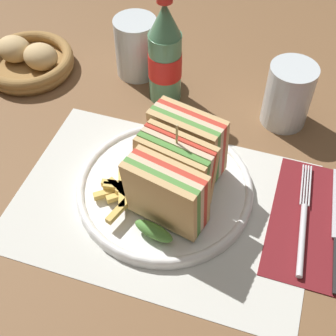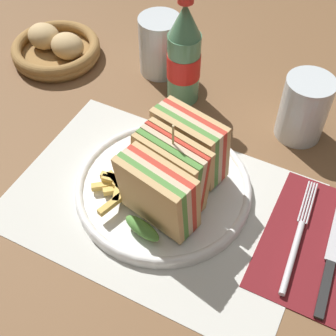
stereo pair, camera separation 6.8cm
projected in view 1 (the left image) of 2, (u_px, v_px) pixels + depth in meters
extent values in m
plane|color=brown|center=(151.00, 189.00, 0.71)|extent=(4.00, 4.00, 0.00)
cube|color=silver|center=(163.00, 205.00, 0.69)|extent=(0.43, 0.30, 0.00)
cylinder|color=white|center=(164.00, 192.00, 0.70)|extent=(0.26, 0.26, 0.01)
torus|color=white|center=(164.00, 189.00, 0.69)|extent=(0.26, 0.26, 0.01)
cube|color=tan|center=(159.00, 203.00, 0.60)|extent=(0.11, 0.04, 0.11)
cube|color=#518E3D|center=(163.00, 199.00, 0.61)|extent=(0.11, 0.04, 0.11)
cube|color=beige|center=(167.00, 194.00, 0.61)|extent=(0.11, 0.04, 0.11)
cube|color=red|center=(170.00, 190.00, 0.62)|extent=(0.11, 0.04, 0.11)
cube|color=tan|center=(174.00, 186.00, 0.63)|extent=(0.11, 0.04, 0.11)
ellipsoid|color=#518E3D|center=(154.00, 231.00, 0.63)|extent=(0.06, 0.03, 0.02)
cube|color=tan|center=(167.00, 182.00, 0.63)|extent=(0.11, 0.04, 0.11)
cube|color=#518E3D|center=(171.00, 177.00, 0.63)|extent=(0.11, 0.04, 0.11)
cube|color=beige|center=(174.00, 172.00, 0.64)|extent=(0.11, 0.04, 0.11)
cube|color=red|center=(177.00, 167.00, 0.64)|extent=(0.11, 0.04, 0.11)
cube|color=tan|center=(181.00, 162.00, 0.65)|extent=(0.11, 0.04, 0.11)
ellipsoid|color=#518E3D|center=(165.00, 202.00, 0.66)|extent=(0.06, 0.03, 0.02)
cube|color=tan|center=(182.00, 149.00, 0.66)|extent=(0.11, 0.04, 0.11)
cube|color=#518E3D|center=(185.00, 145.00, 0.67)|extent=(0.11, 0.04, 0.11)
cube|color=beige|center=(188.00, 142.00, 0.68)|extent=(0.11, 0.04, 0.11)
cube|color=red|center=(191.00, 138.00, 0.68)|extent=(0.11, 0.04, 0.11)
cube|color=tan|center=(194.00, 135.00, 0.69)|extent=(0.11, 0.04, 0.11)
ellipsoid|color=#518E3D|center=(176.00, 176.00, 0.69)|extent=(0.06, 0.03, 0.02)
cylinder|color=tan|center=(176.00, 161.00, 0.63)|extent=(0.00, 0.00, 0.14)
cube|color=#E0B756|center=(122.00, 195.00, 0.67)|extent=(0.04, 0.04, 0.01)
cube|color=#E0B756|center=(134.00, 184.00, 0.69)|extent=(0.04, 0.06, 0.01)
cube|color=#E0B756|center=(113.00, 192.00, 0.68)|extent=(0.05, 0.04, 0.01)
cube|color=#E0B756|center=(118.00, 185.00, 0.67)|extent=(0.05, 0.02, 0.01)
cube|color=#E0B756|center=(122.00, 188.00, 0.67)|extent=(0.04, 0.07, 0.01)
cube|color=#E0B756|center=(133.00, 200.00, 0.66)|extent=(0.06, 0.03, 0.01)
cube|color=#E0B756|center=(121.00, 191.00, 0.67)|extent=(0.05, 0.03, 0.01)
cube|color=#E0B756|center=(120.00, 188.00, 0.67)|extent=(0.05, 0.02, 0.01)
cube|color=#E0B756|center=(120.00, 209.00, 0.65)|extent=(0.02, 0.05, 0.01)
cube|color=maroon|center=(320.00, 223.00, 0.67)|extent=(0.14, 0.22, 0.00)
cylinder|color=silver|center=(302.00, 239.00, 0.64)|extent=(0.02, 0.12, 0.01)
cylinder|color=silver|center=(302.00, 184.00, 0.71)|extent=(0.01, 0.08, 0.00)
cylinder|color=silver|center=(305.00, 185.00, 0.71)|extent=(0.01, 0.08, 0.00)
cylinder|color=silver|center=(307.00, 185.00, 0.70)|extent=(0.01, 0.08, 0.00)
cylinder|color=silver|center=(310.00, 186.00, 0.70)|extent=(0.01, 0.08, 0.00)
cylinder|color=#4C7F5B|center=(165.00, 67.00, 0.80)|extent=(0.06, 0.06, 0.13)
cylinder|color=red|center=(165.00, 64.00, 0.79)|extent=(0.06, 0.06, 0.05)
cone|color=#4C7F5B|center=(165.00, 19.00, 0.73)|extent=(0.05, 0.05, 0.06)
cylinder|color=silver|center=(288.00, 95.00, 0.77)|extent=(0.08, 0.08, 0.11)
cylinder|color=silver|center=(136.00, 47.00, 0.85)|extent=(0.08, 0.08, 0.11)
cylinder|color=black|center=(137.00, 57.00, 0.87)|extent=(0.07, 0.07, 0.07)
cylinder|color=olive|center=(30.00, 67.00, 0.89)|extent=(0.16, 0.16, 0.01)
torus|color=olive|center=(29.00, 64.00, 0.89)|extent=(0.17, 0.17, 0.02)
torus|color=olive|center=(28.00, 59.00, 0.88)|extent=(0.17, 0.17, 0.02)
ellipsoid|color=tan|center=(41.00, 57.00, 0.86)|extent=(0.06, 0.06, 0.05)
ellipsoid|color=tan|center=(14.00, 49.00, 0.88)|extent=(0.06, 0.06, 0.05)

